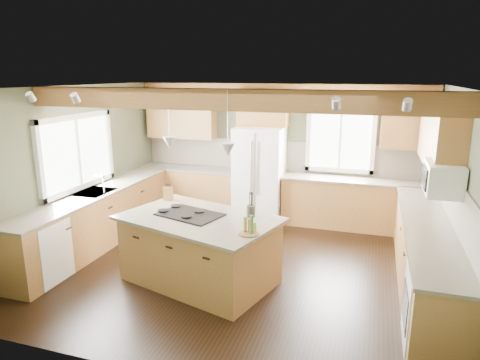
% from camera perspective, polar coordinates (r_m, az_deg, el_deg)
% --- Properties ---
extents(floor, '(5.60, 5.60, 0.00)m').
position_cam_1_polar(floor, '(6.48, 0.16, -11.37)').
color(floor, black).
rests_on(floor, ground).
extents(ceiling, '(5.60, 5.60, 0.00)m').
position_cam_1_polar(ceiling, '(5.85, 0.18, 12.27)').
color(ceiling, silver).
rests_on(ceiling, wall_back).
extents(wall_back, '(5.60, 0.00, 5.60)m').
position_cam_1_polar(wall_back, '(8.40, 5.29, 3.85)').
color(wall_back, '#454A34').
rests_on(wall_back, ground).
extents(wall_left, '(0.00, 5.00, 5.00)m').
position_cam_1_polar(wall_left, '(7.35, -21.15, 1.48)').
color(wall_left, '#454A34').
rests_on(wall_left, ground).
extents(wall_right, '(0.00, 5.00, 5.00)m').
position_cam_1_polar(wall_right, '(5.87, 27.26, -2.18)').
color(wall_right, '#454A34').
rests_on(wall_right, ground).
extents(ceiling_beam, '(5.55, 0.26, 0.26)m').
position_cam_1_polar(ceiling_beam, '(5.29, -1.81, 10.65)').
color(ceiling_beam, brown).
rests_on(ceiling_beam, ceiling).
extents(soffit_trim, '(5.55, 0.20, 0.10)m').
position_cam_1_polar(soffit_trim, '(8.17, 5.34, 12.32)').
color(soffit_trim, brown).
rests_on(soffit_trim, ceiling).
extents(backsplash_back, '(5.58, 0.03, 0.58)m').
position_cam_1_polar(backsplash_back, '(8.40, 5.26, 3.23)').
color(backsplash_back, brown).
rests_on(backsplash_back, wall_back).
extents(backsplash_right, '(0.03, 3.70, 0.58)m').
position_cam_1_polar(backsplash_right, '(5.94, 26.95, -2.88)').
color(backsplash_right, brown).
rests_on(backsplash_right, wall_right).
extents(base_cab_back_left, '(2.02, 0.60, 0.88)m').
position_cam_1_polar(base_cab_back_left, '(8.86, -6.64, -1.34)').
color(base_cab_back_left, brown).
rests_on(base_cab_back_left, floor).
extents(counter_back_left, '(2.06, 0.64, 0.04)m').
position_cam_1_polar(counter_back_left, '(8.75, -6.72, 1.56)').
color(counter_back_left, '#494035').
rests_on(counter_back_left, base_cab_back_left).
extents(base_cab_back_right, '(2.62, 0.60, 0.88)m').
position_cam_1_polar(base_cab_back_right, '(8.13, 15.01, -3.17)').
color(base_cab_back_right, brown).
rests_on(base_cab_back_right, floor).
extents(counter_back_right, '(2.66, 0.64, 0.04)m').
position_cam_1_polar(counter_back_right, '(8.01, 15.22, -0.02)').
color(counter_back_right, '#494035').
rests_on(counter_back_right, base_cab_back_right).
extents(base_cab_left, '(0.60, 3.70, 0.88)m').
position_cam_1_polar(base_cab_left, '(7.44, -18.50, -5.05)').
color(base_cab_left, brown).
rests_on(base_cab_left, floor).
extents(counter_left, '(0.64, 3.74, 0.04)m').
position_cam_1_polar(counter_left, '(7.30, -18.78, -1.64)').
color(counter_left, '#494035').
rests_on(counter_left, base_cab_left).
extents(base_cab_right, '(0.60, 3.70, 0.88)m').
position_cam_1_polar(base_cab_right, '(6.15, 23.49, -9.59)').
color(base_cab_right, brown).
rests_on(base_cab_right, floor).
extents(counter_right, '(0.64, 3.74, 0.04)m').
position_cam_1_polar(counter_right, '(5.99, 23.92, -5.54)').
color(counter_right, '#494035').
rests_on(counter_right, base_cab_right).
extents(upper_cab_back_left, '(1.40, 0.35, 0.90)m').
position_cam_1_polar(upper_cab_back_left, '(8.79, -7.79, 8.52)').
color(upper_cab_back_left, brown).
rests_on(upper_cab_back_left, wall_back).
extents(upper_cab_over_fridge, '(0.96, 0.35, 0.70)m').
position_cam_1_polar(upper_cab_over_fridge, '(8.19, 3.08, 9.63)').
color(upper_cab_over_fridge, brown).
rests_on(upper_cab_over_fridge, wall_back).
extents(upper_cab_right, '(0.35, 2.20, 0.90)m').
position_cam_1_polar(upper_cab_right, '(6.59, 25.18, 5.48)').
color(upper_cab_right, brown).
rests_on(upper_cab_right, wall_right).
extents(upper_cab_back_corner, '(0.90, 0.35, 0.90)m').
position_cam_1_polar(upper_cab_back_corner, '(7.97, 21.61, 7.10)').
color(upper_cab_back_corner, brown).
rests_on(upper_cab_back_corner, wall_back).
extents(window_left, '(0.04, 1.60, 1.05)m').
position_cam_1_polar(window_left, '(7.33, -20.96, 3.46)').
color(window_left, white).
rests_on(window_left, wall_left).
extents(window_back, '(1.10, 0.04, 1.00)m').
position_cam_1_polar(window_back, '(8.18, 13.22, 5.03)').
color(window_back, white).
rests_on(window_back, wall_back).
extents(sink, '(0.50, 0.65, 0.03)m').
position_cam_1_polar(sink, '(7.30, -18.79, -1.60)').
color(sink, '#262628').
rests_on(sink, counter_left).
extents(faucet, '(0.02, 0.02, 0.28)m').
position_cam_1_polar(faucet, '(7.16, -17.71, -0.61)').
color(faucet, '#B2B2B7').
rests_on(faucet, sink).
extents(dishwasher, '(0.60, 0.60, 0.84)m').
position_cam_1_polar(dishwasher, '(6.50, -25.16, -8.56)').
color(dishwasher, white).
rests_on(dishwasher, floor).
extents(oven, '(0.60, 0.72, 0.84)m').
position_cam_1_polar(oven, '(4.99, 24.78, -15.53)').
color(oven, white).
rests_on(oven, floor).
extents(microwave, '(0.40, 0.70, 0.38)m').
position_cam_1_polar(microwave, '(5.73, 25.46, 0.23)').
color(microwave, white).
rests_on(microwave, wall_right).
extents(pendant_left, '(0.18, 0.18, 0.16)m').
position_cam_1_polar(pendant_left, '(5.81, -9.37, 4.93)').
color(pendant_left, '#B2B2B7').
rests_on(pendant_left, ceiling).
extents(pendant_right, '(0.18, 0.18, 0.16)m').
position_cam_1_polar(pendant_right, '(5.21, -1.64, 4.07)').
color(pendant_right, '#B2B2B7').
rests_on(pendant_right, ceiling).
extents(refrigerator, '(0.90, 0.74, 1.80)m').
position_cam_1_polar(refrigerator, '(8.19, 2.60, 0.77)').
color(refrigerator, white).
rests_on(refrigerator, floor).
extents(island, '(2.17, 1.66, 0.88)m').
position_cam_1_polar(island, '(5.91, -5.37, -9.37)').
color(island, brown).
rests_on(island, floor).
extents(island_top, '(2.32, 1.82, 0.04)m').
position_cam_1_polar(island_top, '(5.74, -5.48, -5.15)').
color(island_top, '#494035').
rests_on(island_top, island).
extents(cooktop, '(0.95, 0.76, 0.02)m').
position_cam_1_polar(cooktop, '(5.83, -6.70, -4.57)').
color(cooktop, black).
rests_on(cooktop, island_top).
extents(knife_block, '(0.13, 0.11, 0.21)m').
position_cam_1_polar(knife_block, '(6.53, -9.58, -1.77)').
color(knife_block, brown).
rests_on(knife_block, island_top).
extents(utensil_crock, '(0.13, 0.13, 0.15)m').
position_cam_1_polar(utensil_crock, '(5.71, 1.46, -4.18)').
color(utensil_crock, '#3E3831').
rests_on(utensil_crock, island_top).
extents(bottle_tray, '(0.34, 0.34, 0.23)m').
position_cam_1_polar(bottle_tray, '(5.10, 1.15, -6.02)').
color(bottle_tray, brown).
rests_on(bottle_tray, island_top).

